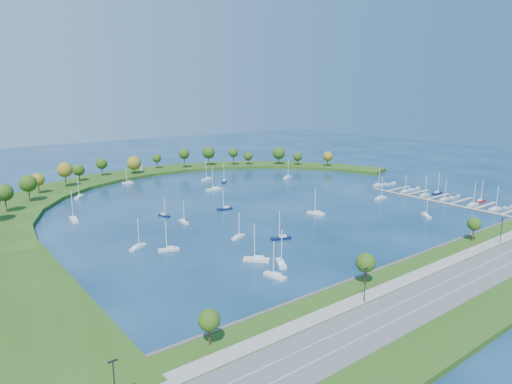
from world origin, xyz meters
TOP-DOWN VIEW (x-y plane):
  - ground at (0.00, 0.00)m, footprint 700.00×700.00m
  - south_shoreline at (0.03, -122.88)m, footprint 420.00×43.10m
  - breakwater at (-46.33, 48.72)m, footprint 286.74×247.64m
  - breakwater_trees at (-15.70, 85.28)m, footprint 237.61×95.03m
  - harbor_tower at (-11.84, 119.47)m, footprint 2.60×2.60m
  - dock_system at (85.30, -61.00)m, footprint 24.28×82.00m
  - moored_boat_0 at (-21.66, -3.63)m, footprint 8.12×4.00m
  - moored_boat_1 at (8.59, -38.27)m, footprint 5.06×9.12m
  - moored_boat_2 at (-1.46, 38.25)m, footprint 9.90×3.22m
  - moored_boat_3 at (-34.60, 89.98)m, footprint 7.53×3.81m
  - moored_boat_4 at (-29.69, -56.42)m, footprint 8.58×5.01m
  - moored_boat_5 at (-49.38, -11.46)m, footprint 2.58×7.15m
  - moored_boat_6 at (-71.62, 68.15)m, footprint 7.66×8.22m
  - moored_boat_7 at (47.37, -72.96)m, footprint 6.29×7.63m
  - moored_boat_8 at (-56.07, -84.15)m, footprint 3.91×8.47m
  - moored_boat_9 at (59.92, -37.36)m, footprint 8.62×3.34m
  - moored_boat_10 at (-42.31, -44.46)m, footprint 7.46×4.50m
  - moored_boat_11 at (-52.02, -69.25)m, footprint 8.02×8.74m
  - moored_boat_12 at (-51.65, 3.56)m, footprint 3.53×6.78m
  - moored_boat_13 at (-79.86, -31.32)m, footprint 8.03×5.90m
  - moored_boat_14 at (-47.59, -77.15)m, footprint 6.58×8.76m
  - moored_boat_15 at (12.56, 68.92)m, footprint 9.05×5.16m
  - moored_boat_16 at (59.67, 40.13)m, footprint 9.17×5.60m
  - moored_boat_17 at (-71.78, -40.77)m, footprint 8.00×4.62m
  - moored_boat_18 at (-88.11, 22.22)m, footprint 3.83×9.91m
  - moored_boat_19 at (16.92, 54.62)m, footprint 7.43×7.96m
  - docked_boat_0 at (85.52, -87.67)m, footprint 8.61×3.33m
  - docked_boat_1 at (95.99, -89.70)m, footprint 7.77×2.37m
  - docked_boat_2 at (85.51, -76.32)m, footprint 8.79×2.93m
  - docked_boat_3 at (96.01, -75.03)m, footprint 8.41×2.39m
  - docked_boat_4 at (85.53, -60.41)m, footprint 7.72×2.67m
  - docked_boat_5 at (95.97, -60.69)m, footprint 9.36×3.47m
  - docked_boat_6 at (85.52, -48.33)m, footprint 8.25×2.96m
  - docked_boat_7 at (96.01, -49.98)m, footprint 8.62×3.26m
  - docked_boat_8 at (85.54, -35.26)m, footprint 7.28×2.78m
  - docked_boat_9 at (95.96, -34.64)m, footprint 9.51×2.86m
  - docked_boat_10 at (87.93, -14.13)m, footprint 7.89×2.86m
  - docked_boat_11 at (97.86, -15.63)m, footprint 9.62×3.06m

SIDE VIEW (x-z plane):
  - ground at x=0.00m, z-range 0.00..0.00m
  - dock_system at x=85.30m, z-range -0.45..1.15m
  - docked_boat_1 at x=95.99m, z-range -0.21..1.36m
  - docked_boat_5 at x=95.97m, z-range -0.25..1.62m
  - docked_boat_9 at x=95.96m, z-range -0.26..1.67m
  - docked_boat_11 at x=97.86m, z-range -0.26..1.68m
  - moored_boat_12 at x=-51.65m, z-range -3.95..5.65m
  - moored_boat_5 at x=-49.38m, z-range -4.28..6.01m
  - docked_boat_8 at x=85.54m, z-range -4.35..6.08m
  - moored_boat_10 at x=-42.31m, z-range -4.44..6.18m
  - moored_boat_3 at x=-34.60m, z-range -4.46..6.20m
  - docked_boat_4 at x=85.53m, z-range -4.69..6.46m
  - moored_boat_17 at x=-71.78m, z-range -4.79..6.56m
  - docked_boat_10 at x=87.93m, z-range -4.79..6.57m
  - moored_boat_7 at x=47.37m, z-range -4.85..6.63m
  - moored_boat_0 at x=-21.66m, z-range -4.86..6.64m
  - moored_boat_13 at x=-79.86m, z-range -4.96..6.76m
  - docked_boat_6 at x=85.52m, z-range -5.04..6.84m
  - moored_boat_8 at x=-56.07m, z-range -5.10..6.91m
  - moored_boat_4 at x=-29.69m, z-range -5.18..7.00m
  - docked_boat_0 at x=85.52m, z-range -5.25..7.08m
  - moored_boat_9 at x=59.92m, z-range -5.26..7.09m
  - docked_boat_3 at x=96.01m, z-range -5.26..7.09m
  - docked_boat_7 at x=96.01m, z-range -5.27..7.10m
  - moored_boat_19 at x=16.92m, z-range -5.34..7.18m
  - docked_boat_2 at x=85.51m, z-range -5.44..7.30m
  - moored_boat_15 at x=12.56m, z-range -5.49..7.35m
  - moored_boat_14 at x=-47.59m, z-range -5.50..7.36m
  - moored_boat_6 at x=-71.62m, z-range -5.53..7.40m
  - moored_boat_1 at x=8.59m, z-range -5.53..7.40m
  - moored_boat_16 at x=59.67m, z-range -5.59..7.47m
  - moored_boat_11 at x=-52.02m, z-range -5.87..7.78m
  - moored_boat_18 at x=-88.11m, z-range -6.12..8.07m
  - moored_boat_2 at x=-1.46m, z-range -6.20..8.17m
  - breakwater at x=-46.33m, z-range -0.01..1.99m
  - south_shoreline at x=0.03m, z-range -4.80..6.80m
  - harbor_tower at x=-11.84m, z-range 2.05..6.31m
  - breakwater_trees at x=-15.70m, z-range 3.37..18.70m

